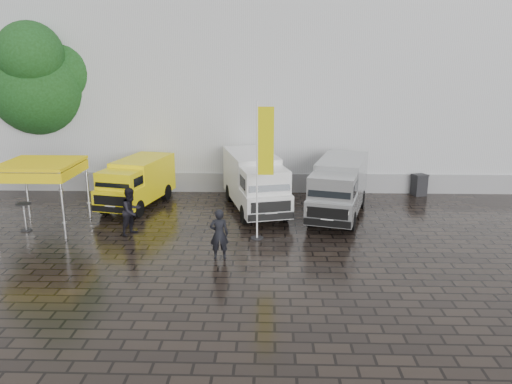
% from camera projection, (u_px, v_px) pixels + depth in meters
% --- Properties ---
extents(ground, '(120.00, 120.00, 0.00)m').
position_uv_depth(ground, '(274.00, 246.00, 18.73)').
color(ground, black).
rests_on(ground, ground).
extents(exhibition_hall, '(44.00, 16.00, 12.00)m').
position_uv_depth(exhibition_hall, '(304.00, 72.00, 32.59)').
color(exhibition_hall, silver).
rests_on(exhibition_hall, ground).
extents(hall_plinth, '(44.00, 0.15, 1.00)m').
position_uv_depth(hall_plinth, '(311.00, 183.00, 26.22)').
color(hall_plinth, gray).
rests_on(hall_plinth, ground).
extents(van_yellow, '(2.87, 5.08, 2.21)m').
position_uv_depth(van_yellow, '(137.00, 184.00, 23.58)').
color(van_yellow, yellow).
rests_on(van_yellow, ground).
extents(van_white, '(3.39, 6.21, 2.56)m').
position_uv_depth(van_white, '(255.00, 183.00, 22.96)').
color(van_white, white).
rests_on(van_white, ground).
extents(van_silver, '(3.41, 6.03, 2.48)m').
position_uv_depth(van_silver, '(339.00, 189.00, 22.08)').
color(van_silver, '#AAADAF').
rests_on(van_silver, ground).
extents(canopy_tent, '(2.92, 2.92, 2.78)m').
position_uv_depth(canopy_tent, '(39.00, 167.00, 20.19)').
color(canopy_tent, silver).
rests_on(canopy_tent, ground).
extents(flagpole, '(0.88, 0.50, 5.34)m').
position_uv_depth(flagpole, '(262.00, 163.00, 18.79)').
color(flagpole, black).
rests_on(flagpole, ground).
extents(tree, '(4.99, 4.99, 8.96)m').
position_uv_depth(tree, '(37.00, 80.00, 25.90)').
color(tree, black).
rests_on(tree, ground).
extents(cocktail_table, '(0.60, 0.60, 1.16)m').
position_uv_depth(cocktail_table, '(25.00, 217.00, 20.30)').
color(cocktail_table, black).
rests_on(cocktail_table, ground).
extents(wheelie_bin, '(0.82, 0.82, 1.11)m').
position_uv_depth(wheelie_bin, '(419.00, 185.00, 25.67)').
color(wheelie_bin, black).
rests_on(wheelie_bin, ground).
extents(person_front, '(0.70, 0.49, 1.82)m').
position_uv_depth(person_front, '(219.00, 234.00, 17.36)').
color(person_front, black).
rests_on(person_front, ground).
extents(person_tent, '(1.10, 1.17, 1.91)m').
position_uv_depth(person_tent, '(131.00, 211.00, 19.81)').
color(person_tent, black).
rests_on(person_tent, ground).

